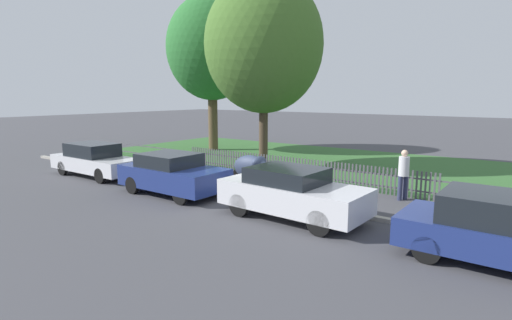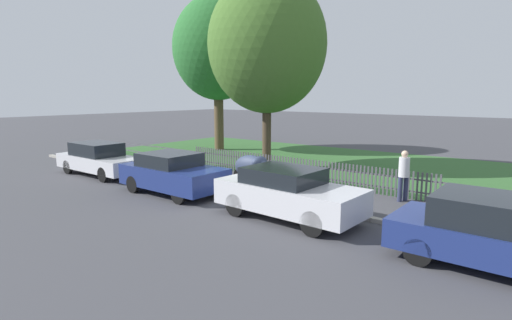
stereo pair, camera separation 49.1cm
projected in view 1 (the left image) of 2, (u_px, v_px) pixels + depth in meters
ground_plane at (243, 196)px, 13.80m from camera, size 120.00×120.00×0.00m
kerb_stone at (245, 194)px, 13.87m from camera, size 28.61×0.20×0.12m
grass_strip at (344, 163)px, 20.50m from camera, size 28.61×10.45×0.01m
park_fence at (291, 169)px, 16.27m from camera, size 28.61×0.05×0.96m
parked_car_silver_hatchback at (95, 160)px, 17.13m from camera, size 4.53×1.66×1.41m
parked_car_black_saloon at (173, 173)px, 14.04m from camera, size 3.93×1.86×1.44m
parked_car_navy_estate at (292, 192)px, 11.26m from camera, size 4.29×1.95×1.44m
parked_car_red_compact at (498, 230)px, 8.21m from camera, size 3.94×1.91×1.47m
covered_motorcycle at (252, 168)px, 15.31m from camera, size 1.84×0.76×1.18m
tree_nearest_kerb at (212, 48)px, 24.38m from camera, size 5.52×5.52×9.48m
tree_behind_motorcycle at (264, 45)px, 18.48m from camera, size 5.51×5.51×8.94m
pedestrian_near_fence at (404, 172)px, 13.18m from camera, size 0.46×0.46×1.69m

